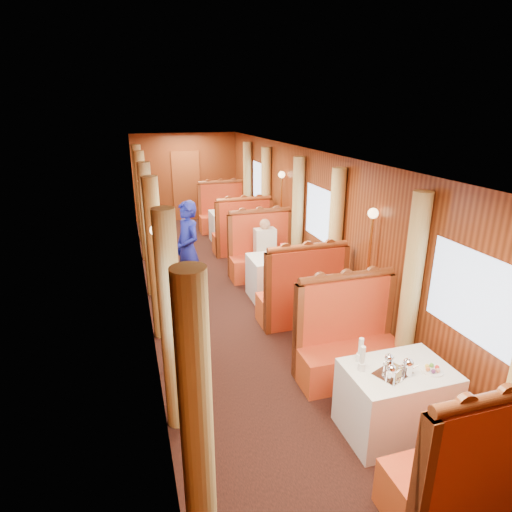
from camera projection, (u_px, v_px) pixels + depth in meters
name	position (u px, v px, depth m)	size (l,w,h in m)	color
floor	(239.00, 301.00, 7.44)	(3.00, 12.00, 0.01)	black
ceiling	(236.00, 155.00, 6.61)	(3.00, 12.00, 0.01)	silver
wall_far	(186.00, 177.00, 12.44)	(3.00, 2.50, 0.01)	brown
wall_left	(144.00, 240.00, 6.62)	(12.00, 2.50, 0.01)	brown
wall_right	(321.00, 225.00, 7.43)	(12.00, 2.50, 0.01)	brown
doorway_far	(187.00, 186.00, 12.50)	(0.80, 0.04, 2.00)	brown
table_near	(396.00, 400.00, 4.36)	(1.05, 0.72, 0.75)	white
banquette_near_fwd	(470.00, 474.00, 3.43)	(1.30, 0.55, 1.34)	red
banquette_near_aft	(348.00, 346.00, 5.26)	(1.30, 0.55, 1.34)	red
table_mid	(279.00, 277.00, 7.52)	(1.05, 0.72, 0.75)	white
banquette_mid_fwd	(302.00, 297.00, 6.59)	(1.30, 0.55, 1.34)	red
banquette_mid_aft	(262.00, 256.00, 8.42)	(1.30, 0.55, 1.34)	red
table_far	(232.00, 226.00, 10.68)	(1.05, 0.72, 0.75)	white
banquette_far_fwd	(243.00, 235.00, 9.75)	(1.30, 0.55, 1.34)	red
banquette_far_aft	(223.00, 215.00, 11.58)	(1.30, 0.55, 1.34)	red
tea_tray	(392.00, 374.00, 4.15)	(0.34, 0.26, 0.01)	silver
teapot_left	(391.00, 374.00, 4.05)	(0.15, 0.12, 0.12)	silver
teapot_right	(408.00, 369.00, 4.12)	(0.17, 0.13, 0.14)	silver
teapot_back	(389.00, 363.00, 4.23)	(0.15, 0.11, 0.12)	silver
fruit_plate	(432.00, 370.00, 4.19)	(0.21, 0.21, 0.05)	white
cup_inboard	(362.00, 361.00, 4.18)	(0.08, 0.08, 0.26)	white
cup_outboard	(360.00, 352.00, 4.33)	(0.08, 0.08, 0.26)	white
rose_vase_mid	(282.00, 247.00, 7.32)	(0.06, 0.06, 0.36)	silver
rose_vase_far	(230.00, 204.00, 10.51)	(0.06, 0.06, 0.36)	silver
window_left_near	(166.00, 341.00, 3.39)	(1.20, 0.90, 0.01)	#95ADCF
curtain_left_near_a	(197.00, 434.00, 2.81)	(0.22, 0.22, 2.35)	tan
curtain_left_near_b	(171.00, 325.00, 4.22)	(0.22, 0.22, 2.35)	tan
window_right_near	(472.00, 296.00, 4.20)	(1.20, 0.90, 0.01)	#95ADCF
curtain_right_near_b	(411.00, 291.00, 4.97)	(0.22, 0.22, 2.35)	tan
window_left_mid	(144.00, 228.00, 6.55)	(1.20, 0.90, 0.01)	#95ADCF
curtain_left_mid_a	(156.00, 260.00, 5.97)	(0.22, 0.22, 2.35)	tan
curtain_left_mid_b	(149.00, 231.00, 7.38)	(0.22, 0.22, 2.35)	tan
window_right_mid	(321.00, 214.00, 7.36)	(1.20, 0.90, 0.01)	#95ADCF
curtain_right_mid_a	(335.00, 243.00, 6.72)	(0.22, 0.22, 2.35)	tan
curtain_right_mid_b	(297.00, 219.00, 8.13)	(0.22, 0.22, 2.35)	tan
window_left_far	(136.00, 188.00, 9.71)	(1.20, 0.90, 0.01)	#95ADCF
curtain_left_far_a	(143.00, 207.00, 9.13)	(0.22, 0.22, 2.35)	tan
curtain_left_far_b	(140.00, 193.00, 10.54)	(0.22, 0.22, 2.35)	tan
window_right_far	(260.00, 182.00, 10.52)	(1.20, 0.90, 0.01)	#95ADCF
curtain_right_far_a	(266.00, 199.00, 9.88)	(0.22, 0.22, 2.35)	tan
curtain_right_far_b	(248.00, 188.00, 11.29)	(0.22, 0.22, 2.35)	tan
sconce_left_fore	(159.00, 271.00, 5.02)	(0.14, 0.14, 1.95)	#BF8C3F
sconce_right_fore	(370.00, 249.00, 5.78)	(0.14, 0.14, 1.95)	#BF8C3F
sconce_left_aft	(144.00, 207.00, 8.18)	(0.14, 0.14, 1.95)	#BF8C3F
sconce_right_aft	(281.00, 198.00, 8.94)	(0.14, 0.14, 1.95)	#BF8C3F
steward	(188.00, 249.00, 7.43)	(0.62, 0.41, 1.71)	navy
passenger	(265.00, 243.00, 8.13)	(0.40, 0.44, 0.76)	beige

